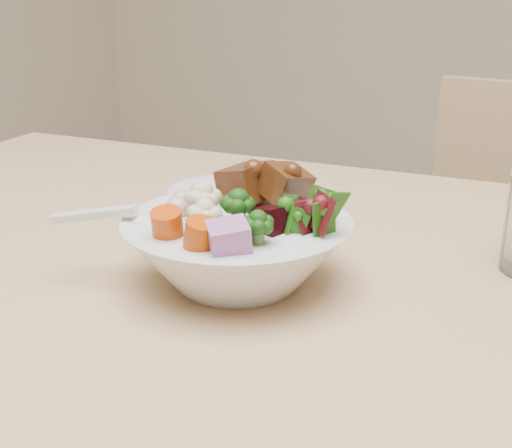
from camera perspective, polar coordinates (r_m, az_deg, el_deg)
name	(u,v)px	position (r m, az deg, el deg)	size (l,w,h in m)	color
dining_table	(469,427)	(0.68, 16.66, -15.31)	(1.82, 1.09, 0.83)	tan
food_bowl	(239,247)	(0.70, -1.34, -1.82)	(0.22, 0.22, 0.12)	silver
soup_spoon	(137,220)	(0.70, -9.48, 0.29)	(0.13, 0.07, 0.02)	silver
side_bowl	(224,207)	(0.86, -2.56, 1.33)	(0.13, 0.13, 0.04)	silver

